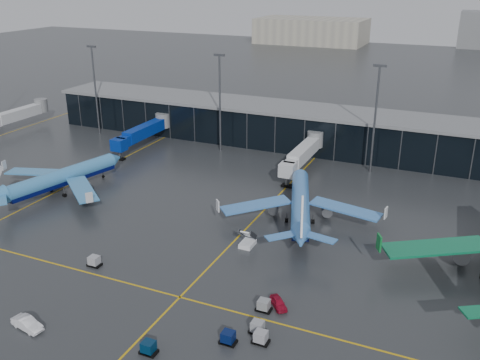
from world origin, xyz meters
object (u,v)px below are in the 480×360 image
at_px(airliner_klm_near, 301,192).
at_px(service_van_white, 27,324).
at_px(airliner_arkefly, 62,168).
at_px(baggage_carts, 205,317).
at_px(mobile_airstair, 247,242).
at_px(service_van_red, 278,303).

distance_m(airliner_klm_near, service_van_white, 53.02).
xyz_separation_m(airliner_arkefly, baggage_carts, (49.59, -28.74, -4.79)).
bearing_deg(airliner_klm_near, airliner_arkefly, 170.53).
bearing_deg(mobile_airstair, baggage_carts, -81.51).
xyz_separation_m(airliner_arkefly, service_van_white, (28.42, -39.83, -4.74)).
height_order(airliner_arkefly, baggage_carts, airliner_arkefly).
height_order(baggage_carts, service_van_white, baggage_carts).
bearing_deg(service_van_white, airliner_klm_near, -16.30).
relative_size(mobile_airstair, service_van_red, 0.87).
distance_m(airliner_arkefly, baggage_carts, 57.52).
height_order(airliner_arkefly, airliner_klm_near, airliner_klm_near).
xyz_separation_m(airliner_arkefly, airliner_klm_near, (51.18, 7.81, 0.07)).
xyz_separation_m(airliner_klm_near, service_van_white, (-22.76, -47.65, -4.81)).
distance_m(airliner_klm_near, mobile_airstair, 15.85).
bearing_deg(airliner_arkefly, airliner_klm_near, 22.14).
bearing_deg(baggage_carts, service_van_white, -152.35).
height_order(mobile_airstair, service_van_red, mobile_airstair).
height_order(airliner_arkefly, service_van_red, airliner_arkefly).
distance_m(mobile_airstair, service_van_red, 18.68).
bearing_deg(airliner_arkefly, mobile_airstair, 5.52).
bearing_deg(airliner_klm_near, mobile_airstair, -127.12).
distance_m(airliner_klm_near, baggage_carts, 36.91).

